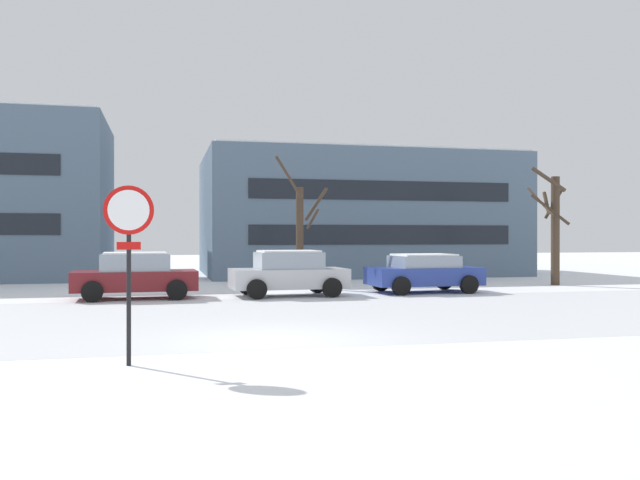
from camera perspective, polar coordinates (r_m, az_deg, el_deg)
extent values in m
plane|color=white|center=(12.80, -4.10, -8.61)|extent=(120.00, 120.00, 0.00)
cube|color=silver|center=(16.57, -6.23, -6.56)|extent=(80.00, 9.69, 0.00)
cylinder|color=black|center=(10.71, -16.01, -4.06)|extent=(0.07, 0.17, 2.34)
cylinder|color=red|center=(10.69, -16.02, 2.47)|extent=(0.76, 0.02, 0.76)
cylinder|color=white|center=(10.68, -16.02, 2.47)|extent=(0.62, 0.02, 0.62)
cube|color=red|center=(10.68, -16.02, -0.48)|extent=(0.36, 0.02, 0.12)
cylinder|color=white|center=(10.70, -16.02, 2.74)|extent=(0.42, 0.02, 0.42)
cube|color=maroon|center=(22.04, -15.50, -3.35)|extent=(3.90, 1.87, 0.62)
cube|color=#8C99A8|center=(22.01, -15.51, -1.86)|extent=(2.17, 1.66, 0.53)
cube|color=white|center=(22.00, -15.51, -1.09)|extent=(1.98, 1.54, 0.06)
cylinder|color=black|center=(22.97, -12.39, -3.85)|extent=(0.65, 0.25, 0.64)
cylinder|color=black|center=(21.22, -12.12, -4.19)|extent=(0.65, 0.25, 0.64)
cylinder|color=black|center=(22.96, -18.63, -3.86)|extent=(0.65, 0.25, 0.64)
cylinder|color=black|center=(21.21, -18.87, -4.20)|extent=(0.65, 0.25, 0.64)
cube|color=silver|center=(22.24, -2.71, -3.28)|extent=(3.87, 1.95, 0.64)
cube|color=#8C99A8|center=(22.21, -2.71, -1.75)|extent=(2.16, 1.73, 0.55)
cube|color=white|center=(22.20, -2.71, -0.96)|extent=(1.96, 1.60, 0.06)
cylinder|color=black|center=(23.44, -0.25, -3.76)|extent=(0.65, 0.25, 0.64)
cylinder|color=black|center=(21.69, 1.03, -4.09)|extent=(0.65, 0.25, 0.64)
cylinder|color=black|center=(22.91, -6.24, -3.85)|extent=(0.65, 0.25, 0.64)
cylinder|color=black|center=(21.11, -5.43, -4.21)|extent=(0.65, 0.25, 0.64)
cube|color=#283D93|center=(23.93, 8.85, -3.06)|extent=(3.96, 2.05, 0.62)
cube|color=#8C99A8|center=(23.91, 8.85, -1.82)|extent=(2.21, 1.83, 0.41)
cube|color=white|center=(23.90, 8.85, -1.25)|extent=(2.01, 1.69, 0.06)
cylinder|color=black|center=(25.36, 10.54, -3.46)|extent=(0.65, 0.25, 0.64)
cylinder|color=black|center=(23.65, 12.61, -3.73)|extent=(0.65, 0.25, 0.64)
cylinder|color=black|center=(24.36, 5.19, -3.61)|extent=(0.65, 0.25, 0.64)
cylinder|color=black|center=(22.56, 6.94, -3.92)|extent=(0.65, 0.25, 0.64)
cylinder|color=#423326|center=(25.63, -1.74, 0.20)|extent=(0.29, 0.29, 3.87)
cylinder|color=#423326|center=(25.27, -2.71, 5.43)|extent=(0.89, 1.15, 1.65)
cylinder|color=#423326|center=(26.06, -0.34, 3.05)|extent=(0.64, 1.51, 1.25)
cylinder|color=#423326|center=(25.84, -0.63, 1.79)|extent=(0.29, 1.13, 0.77)
cylinder|color=#423326|center=(28.76, 19.45, 0.74)|extent=(0.35, 0.35, 4.42)
cylinder|color=#423326|center=(28.70, 18.78, 3.01)|extent=(0.38, 0.82, 0.97)
cylinder|color=#423326|center=(28.32, 18.28, 3.15)|extent=(0.28, 1.56, 1.22)
cylinder|color=#423326|center=(28.25, 18.93, 4.93)|extent=(0.93, 1.26, 1.09)
cylinder|color=#423326|center=(29.11, 19.32, 2.91)|extent=(0.76, 0.39, 1.23)
cylinder|color=#423326|center=(28.08, 19.06, 2.48)|extent=(1.12, 1.22, 1.28)
cube|color=slate|center=(36.05, 2.84, 2.06)|extent=(15.81, 10.40, 6.17)
cube|color=white|center=(36.28, 2.85, 7.01)|extent=(15.49, 10.19, 0.10)
cube|color=black|center=(31.05, 5.52, 0.44)|extent=(12.65, 0.04, 0.90)
cube|color=black|center=(31.12, 5.52, 4.23)|extent=(12.65, 0.04, 0.90)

